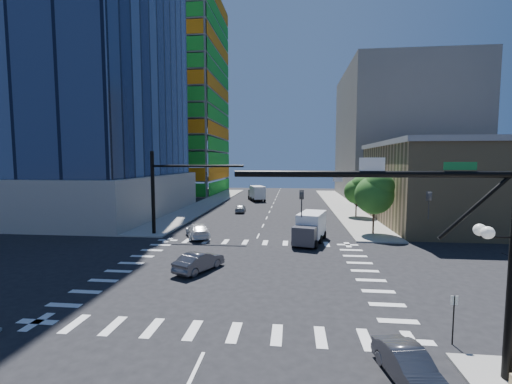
# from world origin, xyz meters

# --- Properties ---
(ground) EXTENTS (160.00, 160.00, 0.00)m
(ground) POSITION_xyz_m (0.00, 0.00, 0.00)
(ground) COLOR black
(ground) RESTS_ON ground
(road_markings) EXTENTS (20.00, 20.00, 0.01)m
(road_markings) POSITION_xyz_m (0.00, 0.00, 0.01)
(road_markings) COLOR silver
(road_markings) RESTS_ON ground
(sidewalk_ne) EXTENTS (5.00, 60.00, 0.15)m
(sidewalk_ne) POSITION_xyz_m (12.50, 40.00, 0.07)
(sidewalk_ne) COLOR gray
(sidewalk_ne) RESTS_ON ground
(sidewalk_nw) EXTENTS (5.00, 60.00, 0.15)m
(sidewalk_nw) POSITION_xyz_m (-12.50, 40.00, 0.07)
(sidewalk_nw) COLOR gray
(sidewalk_nw) RESTS_ON ground
(construction_building) EXTENTS (25.16, 34.50, 70.60)m
(construction_building) POSITION_xyz_m (-27.41, 61.93, 24.61)
(construction_building) COLOR gray
(construction_building) RESTS_ON ground
(commercial_building) EXTENTS (20.50, 22.50, 10.60)m
(commercial_building) POSITION_xyz_m (25.00, 22.00, 5.31)
(commercial_building) COLOR #8D7A52
(commercial_building) RESTS_ON ground
(bg_building_ne) EXTENTS (24.00, 30.00, 28.00)m
(bg_building_ne) POSITION_xyz_m (27.00, 55.00, 14.00)
(bg_building_ne) COLOR #68625D
(bg_building_ne) RESTS_ON ground
(signal_mast_se) EXTENTS (10.51, 2.48, 9.00)m
(signal_mast_se) POSITION_xyz_m (10.60, -11.50, 5.01)
(signal_mast_se) COLOR black
(signal_mast_se) RESTS_ON sidewalk_se
(signal_mast_nw) EXTENTS (10.20, 0.40, 9.00)m
(signal_mast_nw) POSITION_xyz_m (-10.00, 11.50, 5.49)
(signal_mast_nw) COLOR black
(signal_mast_nw) RESTS_ON sidewalk_nw
(tree_south) EXTENTS (4.16, 4.16, 6.82)m
(tree_south) POSITION_xyz_m (12.63, 13.90, 4.69)
(tree_south) COLOR #382316
(tree_south) RESTS_ON sidewalk_ne
(tree_north) EXTENTS (3.54, 3.52, 5.78)m
(tree_north) POSITION_xyz_m (12.93, 25.90, 3.99)
(tree_north) COLOR #382316
(tree_north) RESTS_ON sidewalk_ne
(no_parking_sign) EXTENTS (0.30, 0.06, 2.20)m
(no_parking_sign) POSITION_xyz_m (10.70, -9.00, 1.38)
(no_parking_sign) COLOR black
(no_parking_sign) RESTS_ON ground
(car_nb_right) EXTENTS (1.98, 3.87, 1.21)m
(car_nb_right) POSITION_xyz_m (7.92, -11.91, 0.61)
(car_nb_right) COLOR #4A4A4F
(car_nb_right) RESTS_ON ground
(car_nb_far) EXTENTS (2.95, 4.94, 1.29)m
(car_nb_far) POSITION_xyz_m (5.69, 16.85, 0.64)
(car_nb_far) COLOR black
(car_nb_far) RESTS_ON ground
(car_sb_near) EXTENTS (3.98, 5.49, 1.48)m
(car_sb_near) POSITION_xyz_m (-6.30, 10.60, 0.74)
(car_sb_near) COLOR white
(car_sb_near) RESTS_ON ground
(car_sb_mid) EXTENTS (1.85, 3.97, 1.32)m
(car_sb_mid) POSITION_xyz_m (-4.57, 29.00, 0.66)
(car_sb_mid) COLOR #9B9EA2
(car_sb_mid) RESTS_ON ground
(car_sb_cross) EXTENTS (3.16, 4.51, 1.41)m
(car_sb_cross) POSITION_xyz_m (-3.11, -0.26, 0.70)
(car_sb_cross) COLOR #4B4A4F
(car_sb_cross) RESTS_ON ground
(box_truck_near) EXTENTS (3.74, 5.98, 2.91)m
(box_truck_near) POSITION_xyz_m (5.36, 9.37, 1.29)
(box_truck_near) COLOR black
(box_truck_near) RESTS_ON ground
(box_truck_far) EXTENTS (4.30, 6.36, 3.08)m
(box_truck_far) POSITION_xyz_m (-3.78, 45.57, 1.36)
(box_truck_far) COLOR black
(box_truck_far) RESTS_ON ground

